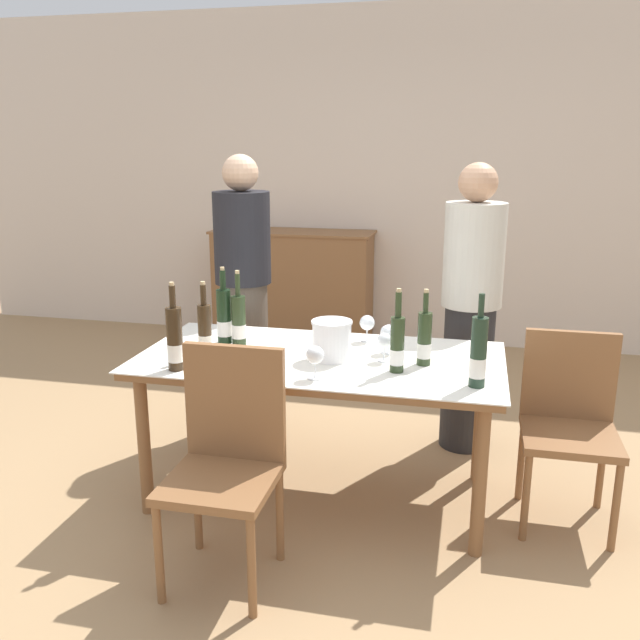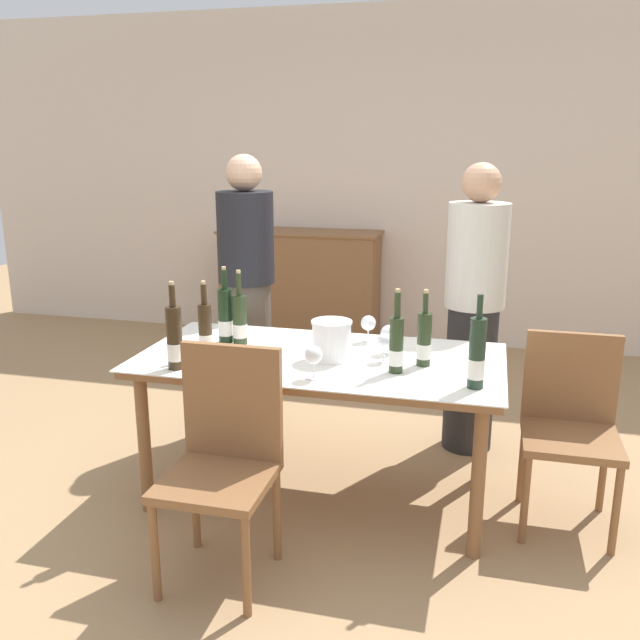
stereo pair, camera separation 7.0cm
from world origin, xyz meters
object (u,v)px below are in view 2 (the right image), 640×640
at_px(sideboard_cabinet, 300,287).
at_px(wine_glass_3, 368,324).
at_px(person_host, 247,296).
at_px(chair_near_front, 224,449).
at_px(wine_bottle_1, 225,317).
at_px(dining_table, 320,371).
at_px(person_guest_left, 474,311).
at_px(wine_bottle_0, 205,330).
at_px(wine_bottle_5, 240,321).
at_px(wine_bottle_3, 477,355).
at_px(wine_glass_1, 384,342).
at_px(wine_bottle_2, 396,345).
at_px(wine_glass_2, 389,334).
at_px(wine_bottle_4, 175,339).
at_px(ice_bucket, 332,339).
at_px(wine_bottle_6, 424,340).
at_px(wine_glass_0, 313,356).
at_px(chair_right_end, 570,417).

bearing_deg(sideboard_cabinet, wine_glass_3, -66.05).
bearing_deg(person_host, chair_near_front, -73.76).
bearing_deg(wine_bottle_1, dining_table, -12.20).
bearing_deg(person_guest_left, dining_table, -132.22).
bearing_deg(person_guest_left, wine_bottle_0, -144.37).
distance_m(wine_bottle_5, person_guest_left, 1.31).
xyz_separation_m(dining_table, person_guest_left, (0.69, 0.76, 0.15)).
bearing_deg(wine_bottle_3, wine_glass_1, 149.86).
height_order(wine_bottle_2, person_host, person_host).
height_order(wine_bottle_3, wine_glass_1, wine_bottle_3).
distance_m(wine_glass_2, person_guest_left, 0.73).
xyz_separation_m(wine_bottle_1, wine_bottle_3, (1.25, -0.36, 0.01)).
height_order(wine_bottle_0, wine_glass_2, wine_bottle_0).
height_order(wine_bottle_1, chair_near_front, wine_bottle_1).
bearing_deg(wine_bottle_2, wine_bottle_4, -168.62).
height_order(wine_bottle_0, person_guest_left, person_guest_left).
relative_size(wine_glass_1, person_host, 0.08).
bearing_deg(wine_glass_3, wine_bottle_4, -140.47).
relative_size(dining_table, person_guest_left, 1.07).
bearing_deg(sideboard_cabinet, person_host, -83.72).
xyz_separation_m(ice_bucket, wine_bottle_1, (-0.59, 0.14, 0.03)).
relative_size(wine_bottle_0, chair_near_front, 0.39).
bearing_deg(wine_bottle_4, person_guest_left, 40.47).
bearing_deg(wine_bottle_4, wine_bottle_6, 16.58).
bearing_deg(person_guest_left, wine_bottle_2, -108.97).
xyz_separation_m(wine_bottle_0, wine_bottle_2, (0.91, -0.02, 0.00)).
bearing_deg(dining_table, wine_glass_2, 22.35).
bearing_deg(wine_bottle_4, wine_bottle_5, 71.54).
bearing_deg(wine_glass_0, wine_bottle_5, 140.09).
height_order(wine_bottle_0, person_host, person_host).
height_order(wine_bottle_0, wine_bottle_1, wine_bottle_1).
height_order(sideboard_cabinet, chair_near_front, sideboard_cabinet).
height_order(chair_near_front, person_host, person_host).
relative_size(wine_bottle_2, wine_bottle_4, 0.94).
relative_size(wine_glass_0, wine_glass_2, 1.03).
xyz_separation_m(wine_bottle_3, chair_right_end, (0.43, 0.33, -0.37)).
height_order(wine_glass_2, person_guest_left, person_guest_left).
distance_m(wine_bottle_5, wine_bottle_6, 0.94).
bearing_deg(chair_near_front, person_host, 106.24).
relative_size(wine_bottle_3, wine_glass_2, 2.79).
relative_size(wine_bottle_6, person_guest_left, 0.22).
xyz_separation_m(sideboard_cabinet, wine_bottle_5, (0.39, -2.47, 0.36)).
xyz_separation_m(wine_glass_2, wine_glass_3, (-0.13, 0.17, -0.00)).
bearing_deg(wine_glass_3, wine_bottle_1, -164.98).
bearing_deg(wine_glass_0, wine_bottle_3, 5.10).
xyz_separation_m(wine_bottle_4, wine_glass_2, (0.90, 0.46, -0.04)).
xyz_separation_m(dining_table, chair_near_front, (-0.23, -0.66, -0.13)).
height_order(wine_bottle_1, chair_right_end, wine_bottle_1).
bearing_deg(wine_glass_2, ice_bucket, -148.08).
bearing_deg(dining_table, wine_bottle_0, -167.65).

